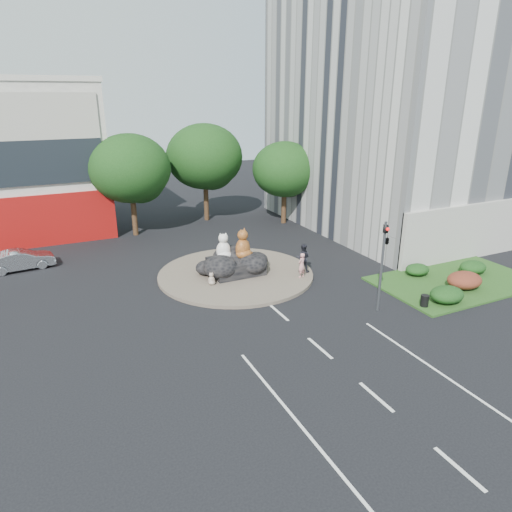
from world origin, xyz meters
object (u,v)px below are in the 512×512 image
at_px(kitten_white, 258,267).
at_px(litter_bin, 425,301).
at_px(cat_white, 223,246).
at_px(parked_car, 21,260).
at_px(pedestrian_dark, 303,258).
at_px(cat_tabby, 243,243).
at_px(pedestrian_pink, 302,265).
at_px(kitten_calico, 212,278).

distance_m(kitten_white, litter_bin, 10.31).
xyz_separation_m(cat_white, parked_car, (-11.89, 6.72, -1.31)).
bearing_deg(parked_car, pedestrian_dark, -124.31).
distance_m(cat_tabby, pedestrian_dark, 4.00).
bearing_deg(pedestrian_pink, litter_bin, 98.34).
bearing_deg(cat_tabby, cat_white, 128.03).
bearing_deg(cat_white, pedestrian_pink, -23.73).
bearing_deg(parked_car, pedestrian_pink, -127.20).
distance_m(pedestrian_dark, parked_car, 18.77).
xyz_separation_m(cat_tabby, pedestrian_dark, (3.47, -1.73, -0.96)).
height_order(cat_tabby, parked_car, cat_tabby).
xyz_separation_m(kitten_calico, parked_car, (-10.47, 8.30, 0.08)).
bearing_deg(cat_white, kitten_calico, -120.57).
relative_size(cat_tabby, pedestrian_pink, 1.26).
bearing_deg(cat_tabby, kitten_white, -71.57).
bearing_deg(litter_bin, pedestrian_dark, 116.09).
bearing_deg(kitten_calico, litter_bin, -18.31).
xyz_separation_m(pedestrian_pink, pedestrian_dark, (0.55, 0.77, 0.15)).
bearing_deg(kitten_calico, parked_car, 162.02).
distance_m(cat_white, kitten_calico, 2.54).
bearing_deg(cat_tabby, pedestrian_pink, -74.16).
height_order(kitten_white, pedestrian_dark, pedestrian_dark).
relative_size(pedestrian_dark, parked_car, 0.46).
distance_m(kitten_calico, kitten_white, 3.45).
distance_m(kitten_calico, pedestrian_dark, 6.13).
bearing_deg(litter_bin, cat_tabby, 128.13).
xyz_separation_m(kitten_calico, pedestrian_pink, (5.53, -1.32, 0.40)).
height_order(kitten_white, litter_bin, kitten_white).
bearing_deg(cat_white, kitten_white, -15.68).
relative_size(kitten_white, parked_car, 0.19).
bearing_deg(cat_white, litter_bin, -37.15).
xyz_separation_m(cat_white, cat_tabby, (1.18, -0.39, 0.12)).
height_order(kitten_calico, pedestrian_pink, pedestrian_pink).
relative_size(kitten_white, litter_bin, 1.21).
bearing_deg(kitten_white, parked_car, 137.81).
distance_m(cat_tabby, pedestrian_pink, 4.01).
bearing_deg(cat_tabby, kitten_calico, 170.90).
height_order(cat_tabby, litter_bin, cat_tabby).
xyz_separation_m(kitten_calico, litter_bin, (9.58, -7.70, -0.16)).
bearing_deg(cat_tabby, parked_car, 117.92).
bearing_deg(pedestrian_dark, litter_bin, 151.82).
distance_m(cat_tabby, kitten_white, 1.82).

